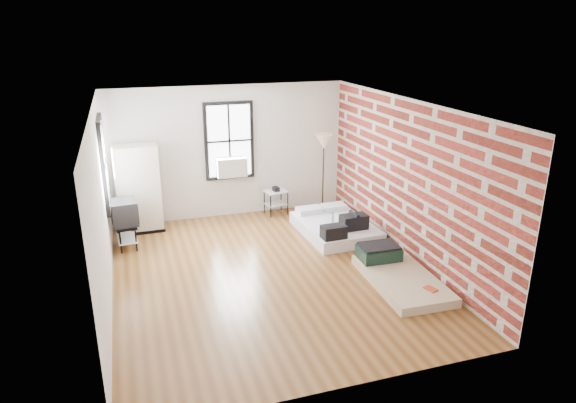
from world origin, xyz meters
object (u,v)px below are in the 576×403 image
object	(u,v)px
wardrobe	(138,189)
floor_lamp	(324,145)
mattress_main	(336,226)
mattress_bare	(396,273)
tv_stand	(125,214)
side_table	(276,196)

from	to	relation	value
wardrobe	floor_lamp	world-z (taller)	wardrobe
mattress_main	wardrobe	distance (m)	3.98
mattress_main	mattress_bare	xyz separation A→B (m)	(0.19, -2.10, -0.03)
floor_lamp	tv_stand	bearing A→B (deg)	-169.67
mattress_bare	mattress_main	bearing A→B (deg)	97.24
side_table	floor_lamp	world-z (taller)	floor_lamp
side_table	floor_lamp	bearing A→B (deg)	-3.75
mattress_bare	tv_stand	world-z (taller)	tv_stand
floor_lamp	mattress_bare	bearing A→B (deg)	-91.22
mattress_bare	wardrobe	world-z (taller)	wardrobe
mattress_bare	wardrobe	size ratio (longest dim) A/B	1.08
mattress_main	side_table	bearing A→B (deg)	116.71
mattress_main	tv_stand	bearing A→B (deg)	168.84
tv_stand	floor_lamp	bearing A→B (deg)	5.84
side_table	tv_stand	bearing A→B (deg)	-165.10
tv_stand	wardrobe	bearing A→B (deg)	64.64
floor_lamp	tv_stand	xyz separation A→B (m)	(-4.22, -0.77, -0.83)
mattress_bare	side_table	world-z (taller)	side_table
side_table	wardrobe	bearing A→B (deg)	-178.60
mattress_main	side_table	xyz separation A→B (m)	(-0.81, 1.44, 0.26)
wardrobe	side_table	distance (m)	2.90
mattress_bare	tv_stand	distance (m)	4.98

